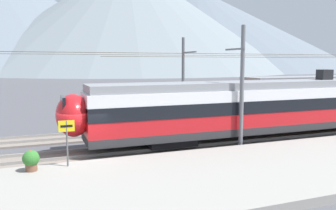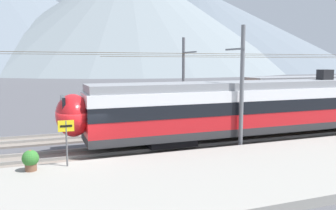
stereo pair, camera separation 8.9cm
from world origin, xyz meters
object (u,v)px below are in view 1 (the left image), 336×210
object	(u,v)px
train_near_platform	(271,106)
catenary_mast_mid	(241,84)
platform_sign	(67,133)
catenary_mast_far_side	(184,78)
potted_plant_platform_edge	(31,159)

from	to	relation	value
train_near_platform	catenary_mast_mid	xyz separation A→B (m)	(-3.39, -1.56, 1.56)
catenary_mast_mid	platform_sign	world-z (taller)	catenary_mast_mid
catenary_mast_mid	catenary_mast_far_side	xyz separation A→B (m)	(0.11, 8.37, -0.02)
train_near_platform	platform_sign	world-z (taller)	train_near_platform
train_near_platform	catenary_mast_far_side	distance (m)	7.71
catenary_mast_mid	catenary_mast_far_side	world-z (taller)	catenary_mast_mid
train_near_platform	catenary_mast_far_side	bearing A→B (deg)	115.69
catenary_mast_far_side	catenary_mast_mid	bearing A→B (deg)	-90.78
train_near_platform	potted_plant_platform_edge	xyz separation A→B (m)	(-14.71, -2.94, -1.33)
train_near_platform	catenary_mast_far_side	world-z (taller)	catenary_mast_far_side
catenary_mast_far_side	platform_sign	bearing A→B (deg)	-135.88
platform_sign	potted_plant_platform_edge	world-z (taller)	platform_sign
catenary_mast_mid	catenary_mast_far_side	size ratio (longest dim) A/B	1.00
platform_sign	catenary_mast_mid	bearing A→B (deg)	7.20
train_near_platform	platform_sign	size ratio (longest dim) A/B	12.77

